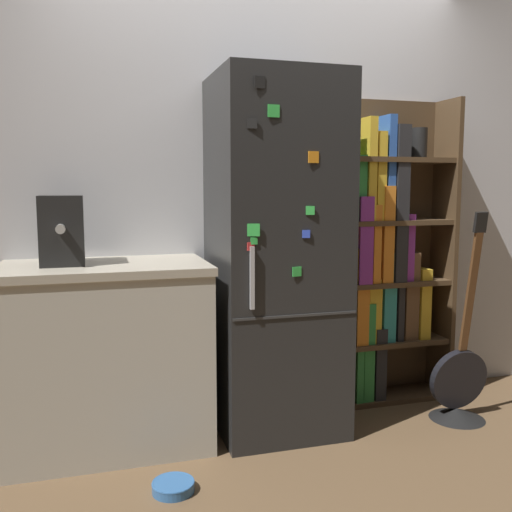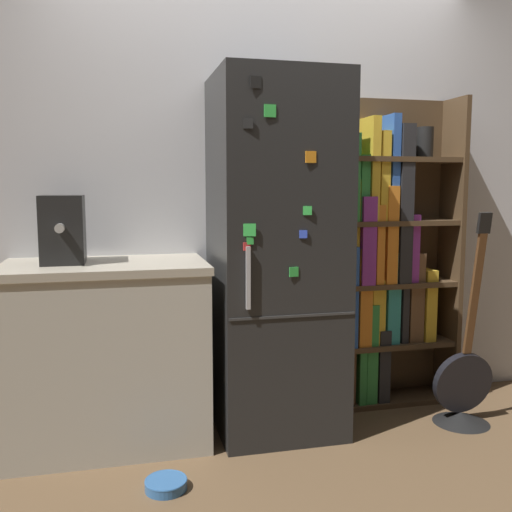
{
  "view_description": "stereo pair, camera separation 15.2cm",
  "coord_description": "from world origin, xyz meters",
  "px_view_note": "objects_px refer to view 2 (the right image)",
  "views": [
    {
      "loc": [
        -0.97,
        -2.76,
        1.32
      ],
      "look_at": [
        -0.1,
        0.15,
        0.95
      ],
      "focal_mm": 40.0,
      "sensor_mm": 36.0,
      "label": 1
    },
    {
      "loc": [
        -0.82,
        -2.8,
        1.32
      ],
      "look_at": [
        -0.1,
        0.15,
        0.95
      ],
      "focal_mm": 40.0,
      "sensor_mm": 36.0,
      "label": 2
    }
  ],
  "objects_px": {
    "espresso_machine": "(63,229)",
    "refrigerator": "(276,256)",
    "bookshelf": "(381,260)",
    "guitar": "(463,394)",
    "pet_bowl": "(166,484)"
  },
  "relations": [
    {
      "from": "refrigerator",
      "to": "pet_bowl",
      "type": "height_order",
      "value": "refrigerator"
    },
    {
      "from": "pet_bowl",
      "to": "refrigerator",
      "type": "bearing_deg",
      "value": 40.14
    },
    {
      "from": "espresso_machine",
      "to": "pet_bowl",
      "type": "bearing_deg",
      "value": -53.72
    },
    {
      "from": "bookshelf",
      "to": "guitar",
      "type": "bearing_deg",
      "value": -53.56
    },
    {
      "from": "bookshelf",
      "to": "refrigerator",
      "type": "bearing_deg",
      "value": -164.37
    },
    {
      "from": "refrigerator",
      "to": "guitar",
      "type": "height_order",
      "value": "refrigerator"
    },
    {
      "from": "espresso_machine",
      "to": "pet_bowl",
      "type": "height_order",
      "value": "espresso_machine"
    },
    {
      "from": "bookshelf",
      "to": "pet_bowl",
      "type": "distance_m",
      "value": 1.77
    },
    {
      "from": "refrigerator",
      "to": "espresso_machine",
      "type": "height_order",
      "value": "refrigerator"
    },
    {
      "from": "bookshelf",
      "to": "pet_bowl",
      "type": "relative_size",
      "value": 9.84
    },
    {
      "from": "espresso_machine",
      "to": "refrigerator",
      "type": "bearing_deg",
      "value": -2.72
    },
    {
      "from": "refrigerator",
      "to": "pet_bowl",
      "type": "distance_m",
      "value": 1.25
    },
    {
      "from": "refrigerator",
      "to": "guitar",
      "type": "bearing_deg",
      "value": -12.37
    },
    {
      "from": "refrigerator",
      "to": "espresso_machine",
      "type": "bearing_deg",
      "value": 177.28
    },
    {
      "from": "guitar",
      "to": "pet_bowl",
      "type": "relative_size",
      "value": 6.34
    }
  ]
}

